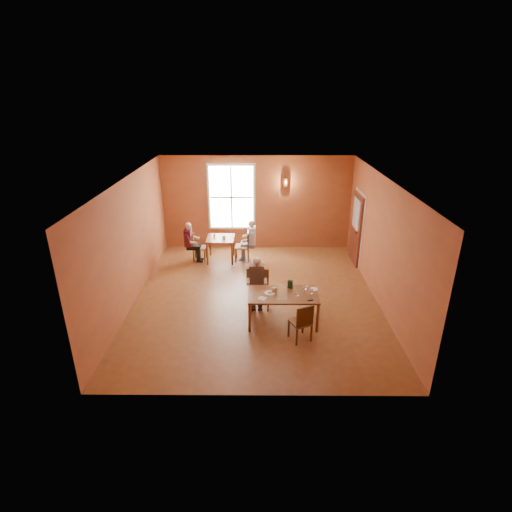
{
  "coord_description": "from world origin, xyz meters",
  "views": [
    {
      "loc": [
        0.06,
        -8.9,
        4.87
      ],
      "look_at": [
        0.0,
        0.2,
        1.05
      ],
      "focal_mm": 28.0,
      "sensor_mm": 36.0,
      "label": 1
    }
  ],
  "objects_px": {
    "chair_empty": "(300,321)",
    "second_table": "(221,249)",
    "chair_diner_main": "(260,290)",
    "main_table": "(283,308)",
    "diner_maroon": "(198,242)",
    "chair_diner_maroon": "(199,247)",
    "chair_diner_white": "(242,246)",
    "diner_white": "(243,242)",
    "diner_main": "(260,286)"
  },
  "relations": [
    {
      "from": "diner_maroon",
      "to": "chair_diner_maroon",
      "type": "bearing_deg",
      "value": 90.0
    },
    {
      "from": "diner_white",
      "to": "chair_diner_maroon",
      "type": "bearing_deg",
      "value": 90.0
    },
    {
      "from": "chair_empty",
      "to": "diner_maroon",
      "type": "distance_m",
      "value": 5.0
    },
    {
      "from": "main_table",
      "to": "diner_white",
      "type": "relative_size",
      "value": 1.28
    },
    {
      "from": "second_table",
      "to": "chair_diner_maroon",
      "type": "distance_m",
      "value": 0.65
    },
    {
      "from": "main_table",
      "to": "chair_empty",
      "type": "height_order",
      "value": "chair_empty"
    },
    {
      "from": "diner_main",
      "to": "chair_empty",
      "type": "relative_size",
      "value": 1.36
    },
    {
      "from": "diner_maroon",
      "to": "chair_diner_main",
      "type": "bearing_deg",
      "value": 32.91
    },
    {
      "from": "diner_white",
      "to": "chair_diner_maroon",
      "type": "xyz_separation_m",
      "value": [
        -1.33,
        0.0,
        -0.18
      ]
    },
    {
      "from": "second_table",
      "to": "diner_white",
      "type": "bearing_deg",
      "value": 0.0
    },
    {
      "from": "main_table",
      "to": "chair_diner_maroon",
      "type": "height_order",
      "value": "chair_diner_maroon"
    },
    {
      "from": "chair_empty",
      "to": "diner_main",
      "type": "bearing_deg",
      "value": 98.57
    },
    {
      "from": "chair_diner_main",
      "to": "diner_white",
      "type": "height_order",
      "value": "diner_white"
    },
    {
      "from": "chair_diner_main",
      "to": "chair_diner_white",
      "type": "distance_m",
      "value": 2.94
    },
    {
      "from": "chair_diner_white",
      "to": "diner_maroon",
      "type": "distance_m",
      "value": 1.34
    },
    {
      "from": "diner_main",
      "to": "second_table",
      "type": "distance_m",
      "value": 3.17
    },
    {
      "from": "main_table",
      "to": "diner_white",
      "type": "height_order",
      "value": "diner_white"
    },
    {
      "from": "second_table",
      "to": "diner_maroon",
      "type": "xyz_separation_m",
      "value": [
        -0.68,
        0.0,
        0.23
      ]
    },
    {
      "from": "main_table",
      "to": "second_table",
      "type": "bearing_deg",
      "value": 115.53
    },
    {
      "from": "chair_diner_main",
      "to": "diner_maroon",
      "type": "height_order",
      "value": "diner_maroon"
    },
    {
      "from": "chair_diner_white",
      "to": "chair_diner_maroon",
      "type": "height_order",
      "value": "chair_diner_white"
    },
    {
      "from": "second_table",
      "to": "diner_main",
      "type": "bearing_deg",
      "value": -67.81
    },
    {
      "from": "diner_main",
      "to": "chair_diner_main",
      "type": "bearing_deg",
      "value": -90.0
    },
    {
      "from": "chair_diner_white",
      "to": "diner_white",
      "type": "xyz_separation_m",
      "value": [
        0.03,
        0.0,
        0.14
      ]
    },
    {
      "from": "chair_empty",
      "to": "second_table",
      "type": "height_order",
      "value": "chair_empty"
    },
    {
      "from": "chair_diner_main",
      "to": "second_table",
      "type": "distance_m",
      "value": 3.13
    },
    {
      "from": "chair_diner_main",
      "to": "diner_maroon",
      "type": "relative_size",
      "value": 0.78
    },
    {
      "from": "chair_diner_maroon",
      "to": "main_table",
      "type": "bearing_deg",
      "value": 33.47
    },
    {
      "from": "chair_diner_main",
      "to": "diner_white",
      "type": "bearing_deg",
      "value": -79.96
    },
    {
      "from": "chair_diner_main",
      "to": "second_table",
      "type": "relative_size",
      "value": 1.14
    },
    {
      "from": "chair_empty",
      "to": "chair_diner_maroon",
      "type": "height_order",
      "value": "chair_empty"
    },
    {
      "from": "diner_main",
      "to": "diner_maroon",
      "type": "xyz_separation_m",
      "value": [
        -1.87,
        2.92,
        0.01
      ]
    },
    {
      "from": "chair_diner_main",
      "to": "chair_empty",
      "type": "distance_m",
      "value": 1.55
    },
    {
      "from": "second_table",
      "to": "chair_diner_maroon",
      "type": "bearing_deg",
      "value": 180.0
    },
    {
      "from": "main_table",
      "to": "second_table",
      "type": "relative_size",
      "value": 1.88
    },
    {
      "from": "diner_main",
      "to": "second_table",
      "type": "relative_size",
      "value": 1.43
    },
    {
      "from": "main_table",
      "to": "second_table",
      "type": "xyz_separation_m",
      "value": [
        -1.69,
        3.54,
        0.0
      ]
    },
    {
      "from": "diner_main",
      "to": "diner_maroon",
      "type": "distance_m",
      "value": 3.47
    },
    {
      "from": "main_table",
      "to": "chair_empty",
      "type": "relative_size",
      "value": 1.79
    },
    {
      "from": "diner_main",
      "to": "chair_diner_maroon",
      "type": "bearing_deg",
      "value": -57.78
    },
    {
      "from": "main_table",
      "to": "diner_maroon",
      "type": "xyz_separation_m",
      "value": [
        -2.37,
        3.54,
        0.23
      ]
    },
    {
      "from": "second_table",
      "to": "diner_white",
      "type": "relative_size",
      "value": 0.68
    },
    {
      "from": "chair_empty",
      "to": "second_table",
      "type": "xyz_separation_m",
      "value": [
        -2.02,
        4.2,
        -0.07
      ]
    },
    {
      "from": "diner_main",
      "to": "diner_maroon",
      "type": "relative_size",
      "value": 0.99
    },
    {
      "from": "chair_empty",
      "to": "chair_diner_white",
      "type": "distance_m",
      "value": 4.42
    },
    {
      "from": "main_table",
      "to": "chair_diner_main",
      "type": "bearing_deg",
      "value": 127.57
    },
    {
      "from": "chair_diner_main",
      "to": "chair_empty",
      "type": "bearing_deg",
      "value": 122.35
    },
    {
      "from": "diner_white",
      "to": "main_table",
      "type": "bearing_deg",
      "value": -164.06
    },
    {
      "from": "chair_diner_maroon",
      "to": "diner_maroon",
      "type": "xyz_separation_m",
      "value": [
        -0.03,
        0.0,
        0.17
      ]
    },
    {
      "from": "main_table",
      "to": "second_table",
      "type": "height_order",
      "value": "same"
    }
  ]
}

